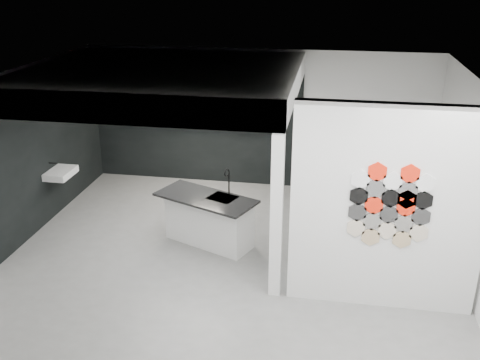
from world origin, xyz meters
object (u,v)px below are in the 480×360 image
(glass_bowl, at_px, (264,123))
(glass_vase, at_px, (264,122))
(kettle, at_px, (248,120))
(stockpot, at_px, (151,115))
(kitchen_island, at_px, (209,219))
(wall_basin, at_px, (61,173))
(partition_panel, at_px, (386,210))
(utensil_cup, at_px, (168,118))
(bottle_dark, at_px, (184,117))

(glass_bowl, height_order, glass_vase, glass_vase)
(kettle, bearing_deg, stockpot, -169.86)
(kitchen_island, distance_m, kettle, 2.78)
(wall_basin, distance_m, kitchen_island, 2.91)
(partition_panel, distance_m, glass_vase, 4.39)
(stockpot, bearing_deg, kettle, 0.00)
(utensil_cup, bearing_deg, partition_panel, -43.48)
(wall_basin, relative_size, kitchen_island, 0.34)
(partition_panel, relative_size, wall_basin, 4.67)
(stockpot, bearing_deg, utensil_cup, 0.00)
(glass_bowl, relative_size, utensil_cup, 1.25)
(partition_panel, height_order, wall_basin, partition_panel)
(partition_panel, relative_size, bottle_dark, 15.47)
(kitchen_island, height_order, glass_vase, glass_vase)
(wall_basin, relative_size, utensil_cup, 5.67)
(glass_vase, bearing_deg, stockpot, 180.00)
(wall_basin, relative_size, stockpot, 2.85)
(wall_basin, xyz_separation_m, kettle, (3.06, 2.07, 0.55))
(wall_basin, xyz_separation_m, utensil_cup, (1.39, 2.07, 0.52))
(wall_basin, height_order, utensil_cup, utensil_cup)
(bottle_dark, bearing_deg, kettle, 0.00)
(bottle_dark, bearing_deg, wall_basin, -130.01)
(glass_bowl, xyz_separation_m, utensil_cup, (-2.00, 0.00, 0.01))
(stockpot, relative_size, glass_bowl, 1.60)
(partition_panel, bearing_deg, glass_bowl, 118.23)
(stockpot, bearing_deg, kitchen_island, -55.09)
(partition_panel, distance_m, utensil_cup, 5.62)
(wall_basin, bearing_deg, bottle_dark, 49.99)
(partition_panel, relative_size, glass_vase, 20.51)
(bottle_dark, height_order, utensil_cup, bottle_dark)
(glass_bowl, height_order, utensil_cup, utensil_cup)
(glass_vase, relative_size, utensil_cup, 1.29)
(kettle, xyz_separation_m, glass_vase, (0.33, 0.00, -0.01))
(kitchen_island, height_order, glass_bowl, glass_bowl)
(partition_panel, xyz_separation_m, kettle, (-2.41, 3.87, 0.00))
(kettle, bearing_deg, wall_basin, -135.82)
(glass_bowl, bearing_deg, kitchen_island, -102.22)
(partition_panel, xyz_separation_m, bottle_dark, (-3.73, 3.87, 0.01))
(kettle, bearing_deg, partition_panel, -47.94)
(glass_vase, bearing_deg, kitchen_island, -102.22)
(kettle, distance_m, glass_vase, 0.33)
(wall_basin, distance_m, glass_bowl, 4.00)
(glass_bowl, relative_size, glass_vase, 0.97)
(utensil_cup, bearing_deg, bottle_dark, 0.00)
(kitchen_island, distance_m, stockpot, 3.31)
(kettle, xyz_separation_m, glass_bowl, (0.33, 0.00, -0.04))
(kitchen_island, distance_m, bottle_dark, 2.98)
(kitchen_island, distance_m, utensil_cup, 3.11)
(glass_vase, bearing_deg, bottle_dark, 180.00)
(kettle, height_order, glass_bowl, kettle)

